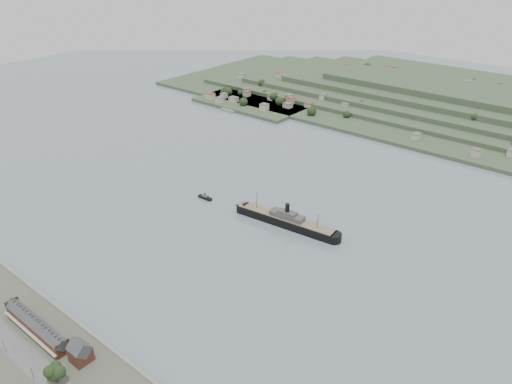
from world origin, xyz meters
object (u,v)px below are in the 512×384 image
Objects in this scene: terrace_row at (37,326)px; gabled_building at (80,352)px; fig_tree at (54,372)px; tugboat at (205,197)px; steamship at (282,219)px.

terrace_row is 37.74m from gabled_building.
gabled_building is 1.13× the size of fig_tree.
fig_tree reaches higher than tugboat.
steamship is at bearing 92.48° from fig_tree.
gabled_building is 1.03× the size of tugboat.
gabled_building reaches higher than tugboat.
gabled_building is at bearing 6.12° from terrace_row.
fig_tree is (86.09, -192.11, 8.09)m from tugboat.
tugboat is (-45.07, 179.39, -5.34)m from terrace_row.
tugboat is 210.67m from fig_tree.
terrace_row is 190.86m from steamship.
terrace_row is 3.95× the size of gabled_building.
terrace_row is 4.47× the size of fig_tree.
terrace_row is at bearing -173.88° from gabled_building.
terrace_row is at bearing -99.76° from steamship.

